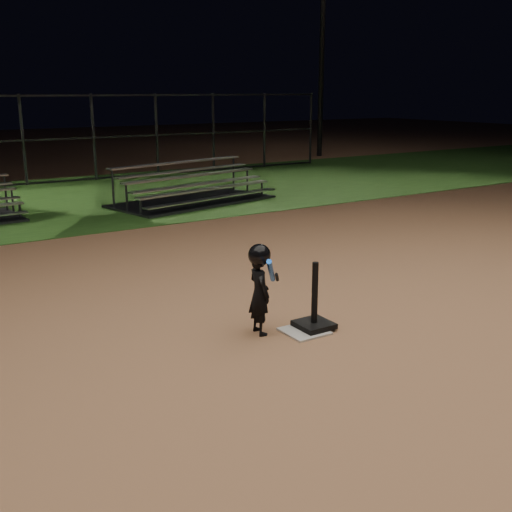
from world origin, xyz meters
The scene contains 8 objects.
ground centered at (0.00, 0.00, 0.00)m, with size 80.00×80.00×0.00m, color #B27850.
grass_strip centered at (0.00, 10.00, 0.01)m, with size 60.00×8.00×0.01m, color #264F19.
home_plate centered at (0.00, 0.00, 0.01)m, with size 0.45×0.45×0.02m, color beige.
batting_tee centered at (0.14, 0.02, 0.16)m, with size 0.38×0.38×0.76m.
child_batter centered at (-0.43, 0.25, 0.54)m, with size 0.41×0.54×1.02m.
bleacher_right centered at (2.68, 7.97, 0.19)m, with size 4.12×2.62×0.93m.
backstop_fence centered at (0.00, 13.00, 1.25)m, with size 20.08×0.08×2.50m.
light_pole_right centered at (12.00, 14.94, 4.95)m, with size 0.90×0.53×8.30m.
Camera 1 is at (-3.90, -5.12, 2.60)m, focal length 43.48 mm.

